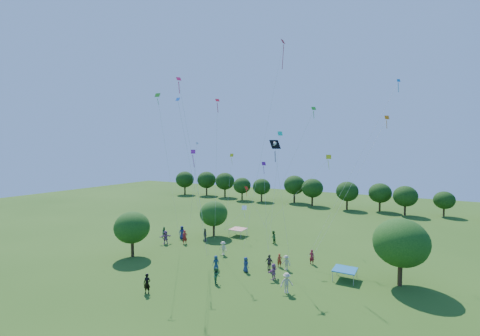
% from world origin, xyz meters
% --- Properties ---
extents(ground, '(160.00, 160.00, 0.00)m').
position_xyz_m(ground, '(0.00, 0.00, 0.00)').
color(ground, '#32571A').
extents(near_tree_west, '(4.26, 4.26, 5.52)m').
position_xyz_m(near_tree_west, '(-12.78, 9.96, 3.60)').
color(near_tree_west, '#422B19').
rests_on(near_tree_west, ground).
extents(near_tree_north, '(4.18, 4.18, 5.32)m').
position_xyz_m(near_tree_north, '(-9.20, 22.43, 3.43)').
color(near_tree_north, '#422B19').
rests_on(near_tree_north, ground).
extents(near_tree_east, '(5.11, 5.11, 6.50)m').
position_xyz_m(near_tree_east, '(16.18, 16.54, 4.19)').
color(near_tree_east, '#422B19').
rests_on(near_tree_east, ground).
extents(treeline, '(88.01, 8.77, 6.77)m').
position_xyz_m(treeline, '(-1.73, 55.43, 4.09)').
color(treeline, '#422B19').
rests_on(treeline, ground).
extents(tent_red_stripe, '(2.20, 2.20, 1.10)m').
position_xyz_m(tent_red_stripe, '(-6.05, 24.30, 1.04)').
color(tent_red_stripe, red).
rests_on(tent_red_stripe, ground).
extents(tent_blue, '(2.20, 2.20, 1.10)m').
position_xyz_m(tent_blue, '(11.29, 15.37, 1.04)').
color(tent_blue, '#175F98').
rests_on(tent_blue, ground).
extents(man_in_black, '(0.78, 0.63, 1.82)m').
position_xyz_m(man_in_black, '(-3.83, 3.48, 0.91)').
color(man_in_black, black).
rests_on(man_in_black, ground).
extents(crowd_person_0, '(0.97, 1.05, 1.90)m').
position_xyz_m(crowd_person_0, '(-12.45, 18.95, 0.95)').
color(crowd_person_0, navy).
rests_on(crowd_person_0, ground).
extents(crowd_person_1, '(0.65, 0.58, 1.48)m').
position_xyz_m(crowd_person_1, '(4.23, 15.45, 0.74)').
color(crowd_person_1, maroon).
rests_on(crowd_person_1, ground).
extents(crowd_person_2, '(0.55, 0.92, 1.78)m').
position_xyz_m(crowd_person_2, '(0.10, 23.32, 0.89)').
color(crowd_person_2, '#295825').
rests_on(crowd_person_2, ground).
extents(crowd_person_3, '(1.13, 0.55, 1.70)m').
position_xyz_m(crowd_person_3, '(-3.42, 15.82, 0.85)').
color(crowd_person_3, beige).
rests_on(crowd_person_3, ground).
extents(crowd_person_4, '(1.12, 0.71, 1.76)m').
position_xyz_m(crowd_person_4, '(3.70, 13.89, 0.88)').
color(crowd_person_4, '#463A38').
rests_on(crowd_person_4, ground).
extents(crowd_person_5, '(1.45, 1.78, 1.85)m').
position_xyz_m(crowd_person_5, '(-12.84, 15.90, 0.92)').
color(crowd_person_5, '#945692').
rests_on(crowd_person_5, ground).
extents(crowd_person_6, '(0.77, 0.88, 1.57)m').
position_xyz_m(crowd_person_6, '(-1.49, 11.30, 0.79)').
color(crowd_person_6, navy).
rests_on(crowd_person_6, ground).
extents(crowd_person_7, '(0.68, 0.49, 1.69)m').
position_xyz_m(crowd_person_7, '(7.12, 18.05, 0.85)').
color(crowd_person_7, maroon).
rests_on(crowd_person_7, ground).
extents(crowd_person_8, '(0.72, 0.90, 1.62)m').
position_xyz_m(crowd_person_8, '(-15.07, 18.11, 0.81)').
color(crowd_person_8, '#235338').
rests_on(crowd_person_8, ground).
extents(crowd_person_9, '(1.29, 1.23, 1.88)m').
position_xyz_m(crowd_person_9, '(7.24, 9.73, 0.94)').
color(crowd_person_9, '#B9AC94').
rests_on(crowd_person_9, ground).
extents(crowd_person_10, '(1.16, 1.07, 1.86)m').
position_xyz_m(crowd_person_10, '(-8.75, 19.51, 0.93)').
color(crowd_person_10, '#3B362F').
rests_on(crowd_person_10, ground).
extents(crowd_person_11, '(0.74, 1.58, 1.63)m').
position_xyz_m(crowd_person_11, '(4.98, 11.97, 0.82)').
color(crowd_person_11, '#98588A').
rests_on(crowd_person_11, ground).
extents(crowd_person_12, '(0.90, 0.73, 1.60)m').
position_xyz_m(crowd_person_12, '(1.62, 12.35, 0.80)').
color(crowd_person_12, navy).
rests_on(crowd_person_12, ground).
extents(crowd_person_13, '(0.77, 0.84, 1.89)m').
position_xyz_m(crowd_person_13, '(-10.50, 17.18, 0.94)').
color(crowd_person_13, maroon).
rests_on(crowd_person_13, ground).
extents(crowd_person_14, '(0.83, 0.84, 1.56)m').
position_xyz_m(crowd_person_14, '(0.51, 8.38, 0.78)').
color(crowd_person_14, '#275C39').
rests_on(crowd_person_14, ground).
extents(crowd_person_15, '(1.13, 0.67, 1.62)m').
position_xyz_m(crowd_person_15, '(5.20, 14.96, 0.81)').
color(crowd_person_15, '#B1AC8D').
rests_on(crowd_person_15, ground).
extents(pirate_kite, '(2.74, 1.57, 12.79)m').
position_xyz_m(pirate_kite, '(4.12, 14.26, 13.36)').
color(pirate_kite, black).
extents(red_high_kite, '(2.62, 6.49, 25.73)m').
position_xyz_m(red_high_kite, '(1.48, 20.45, 21.19)').
color(red_high_kite, red).
extents(small_kite_0, '(3.61, 1.19, 19.75)m').
position_xyz_m(small_kite_0, '(-5.11, 10.96, 15.94)').
color(small_kite_0, '#F00E4C').
extents(small_kite_1, '(6.70, 8.50, 15.81)m').
position_xyz_m(small_kite_1, '(12.49, 22.84, 13.06)').
color(small_kite_1, orange).
extents(small_kite_2, '(3.52, 7.39, 11.05)m').
position_xyz_m(small_kite_2, '(-9.50, 27.96, 10.10)').
color(small_kite_2, '#D0CA12').
extents(small_kite_3, '(1.81, 5.56, 18.19)m').
position_xyz_m(small_kite_3, '(-9.04, 11.54, 15.20)').
color(small_kite_3, '#208919').
extents(small_kite_4, '(1.44, 3.47, 17.03)m').
position_xyz_m(small_kite_4, '(-3.69, 9.39, 12.81)').
color(small_kite_4, blue).
extents(small_kite_5, '(1.32, 1.20, 11.76)m').
position_xyz_m(small_kite_5, '(-3.40, 10.36, 10.48)').
color(small_kite_5, '#AD1C99').
extents(small_kite_6, '(3.31, 1.05, 3.75)m').
position_xyz_m(small_kite_6, '(-4.25, 22.54, 4.42)').
color(small_kite_6, white).
extents(small_kite_7, '(0.96, 5.25, 14.08)m').
position_xyz_m(small_kite_7, '(1.96, 20.31, 12.34)').
color(small_kite_7, '#0ED9AB').
extents(small_kite_8, '(1.46, 1.32, 18.03)m').
position_xyz_m(small_kite_8, '(-4.80, 16.62, 14.65)').
color(small_kite_8, red).
extents(small_kite_9, '(3.89, 0.89, 5.98)m').
position_xyz_m(small_kite_9, '(-5.50, 26.59, 6.32)').
color(small_kite_9, red).
extents(small_kite_10, '(9.34, 2.07, 11.04)m').
position_xyz_m(small_kite_10, '(5.28, 27.20, 10.34)').
color(small_kite_10, '#D0C712').
extents(small_kite_11, '(8.13, 1.37, 17.39)m').
position_xyz_m(small_kite_11, '(3.43, 24.95, 14.52)').
color(small_kite_11, '#1B951E').
extents(small_kite_12, '(8.24, 8.68, 20.06)m').
position_xyz_m(small_kite_12, '(12.54, 22.57, 14.66)').
color(small_kite_12, blue).
extents(small_kite_13, '(2.56, 4.01, 10.18)m').
position_xyz_m(small_kite_13, '(0.58, 19.28, 9.33)').
color(small_kite_13, '#761684').
extents(small_kite_14, '(2.73, 5.63, 12.98)m').
position_xyz_m(small_kite_14, '(-14.83, 25.40, 10.37)').
color(small_kite_14, silver).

